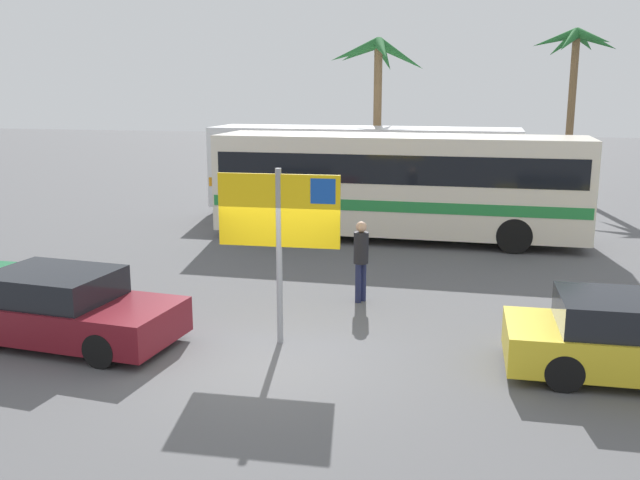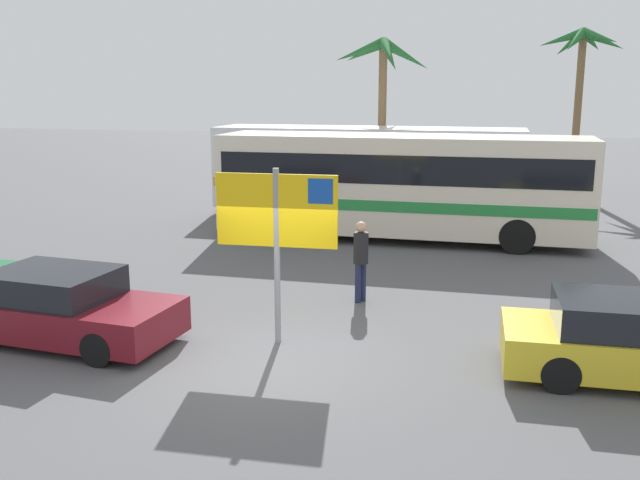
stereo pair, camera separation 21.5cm
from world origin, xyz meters
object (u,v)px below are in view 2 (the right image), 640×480
pedestrian_near_sign (361,255)px  ferry_sign (279,218)px  bus_rear_coach (367,166)px  bus_front_coach (402,181)px  car_maroon (62,307)px

pedestrian_near_sign → ferry_sign: bearing=-81.3°
bus_rear_coach → pedestrian_near_sign: 10.82m
ferry_sign → pedestrian_near_sign: (0.95, 2.80, -1.27)m
ferry_sign → bus_rear_coach: bearing=90.8°
bus_front_coach → bus_rear_coach: (-1.77, 3.95, 0.00)m
ferry_sign → car_maroon: size_ratio=0.75×
bus_rear_coach → bus_front_coach: bearing=-65.9°
pedestrian_near_sign → bus_rear_coach: bearing=127.1°
bus_front_coach → pedestrian_near_sign: bus_front_coach is taller
ferry_sign → pedestrian_near_sign: 3.21m
car_maroon → pedestrian_near_sign: size_ratio=2.40×
car_maroon → bus_rear_coach: bearing=82.8°
car_maroon → pedestrian_near_sign: 6.11m
car_maroon → ferry_sign: bearing=17.7°
bus_front_coach → car_maroon: size_ratio=2.59×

